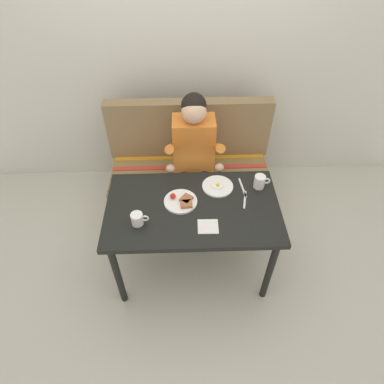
# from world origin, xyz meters

# --- Properties ---
(ground_plane) EXTENTS (8.00, 8.00, 0.00)m
(ground_plane) POSITION_xyz_m (0.00, 0.00, 0.00)
(ground_plane) COLOR beige
(back_wall) EXTENTS (4.40, 0.10, 2.60)m
(back_wall) POSITION_xyz_m (0.00, 1.27, 1.30)
(back_wall) COLOR beige
(back_wall) RESTS_ON ground
(table) EXTENTS (1.20, 0.70, 0.73)m
(table) POSITION_xyz_m (0.00, 0.00, 0.65)
(table) COLOR black
(table) RESTS_ON ground
(couch) EXTENTS (1.44, 0.56, 1.00)m
(couch) POSITION_xyz_m (0.00, 0.76, 0.33)
(couch) COLOR olive
(couch) RESTS_ON ground
(person) EXTENTS (0.45, 0.61, 1.21)m
(person) POSITION_xyz_m (0.03, 0.59, 0.74)
(person) COLOR orange
(person) RESTS_ON ground
(plate_breakfast) EXTENTS (0.23, 0.23, 0.05)m
(plate_breakfast) POSITION_xyz_m (-0.08, 0.04, 0.74)
(plate_breakfast) COLOR white
(plate_breakfast) RESTS_ON table
(plate_eggs) EXTENTS (0.23, 0.23, 0.04)m
(plate_eggs) POSITION_xyz_m (0.19, 0.18, 0.74)
(plate_eggs) COLOR white
(plate_eggs) RESTS_ON table
(coffee_mug) EXTENTS (0.12, 0.08, 0.09)m
(coffee_mug) POSITION_xyz_m (-0.36, -0.14, 0.78)
(coffee_mug) COLOR white
(coffee_mug) RESTS_ON table
(coffee_mug_second) EXTENTS (0.12, 0.08, 0.10)m
(coffee_mug_second) POSITION_xyz_m (0.49, 0.18, 0.78)
(coffee_mug_second) COLOR white
(coffee_mug_second) RESTS_ON table
(napkin) EXTENTS (0.14, 0.12, 0.01)m
(napkin) POSITION_xyz_m (0.09, -0.18, 0.73)
(napkin) COLOR white
(napkin) RESTS_ON table
(fork) EXTENTS (0.05, 0.17, 0.00)m
(fork) POSITION_xyz_m (0.37, 0.05, 0.73)
(fork) COLOR silver
(fork) RESTS_ON table
(knife) EXTENTS (0.04, 0.20, 0.00)m
(knife) POSITION_xyz_m (0.37, 0.17, 0.73)
(knife) COLOR silver
(knife) RESTS_ON table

